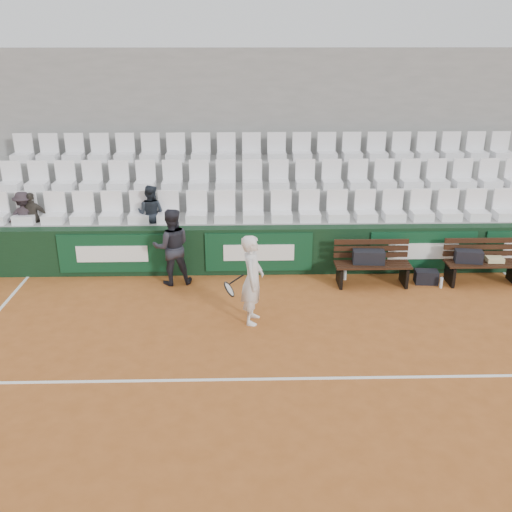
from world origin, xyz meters
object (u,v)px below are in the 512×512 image
Objects in this scene: sports_bag_right at (469,256)px; spectator_c at (149,193)px; spectator_a at (22,196)px; water_bottle_far at (441,283)px; ball_kid at (172,247)px; spectator_b at (30,197)px; sports_bag_left at (369,257)px; water_bottle_near at (345,274)px; bench_left at (372,274)px; sports_bag_ground at (426,277)px; bench_right at (482,273)px; tennis_player at (252,280)px.

spectator_c is at bearing 169.96° from sports_bag_right.
sports_bag_right is 9.23m from spectator_a.
spectator_c reaches higher than water_bottle_far.
ball_kid is 3.26m from spectator_b.
sports_bag_left reaches higher than water_bottle_near.
spectator_c is (-4.52, 1.19, 1.39)m from bench_left.
water_bottle_near is at bearing 166.23° from water_bottle_far.
sports_bag_right is 0.34× the size of ball_kid.
sports_bag_ground is 5.94m from spectator_c.
spectator_c is (-6.76, 1.17, 1.39)m from bench_right.
ball_kid is (-6.22, 0.17, 0.56)m from bench_right.
ball_kid is at bearing 177.32° from bench_left.
ball_kid is at bearing -178.79° from water_bottle_near.
sports_bag_right is 2.18× the size of water_bottle_near.
ball_kid is 1.41× the size of spectator_a.
bench_right is 6.19× the size of water_bottle_near.
bench_left is at bearing -177.68° from sports_bag_ground.
ball_kid is at bearing 178.47° from bench_right.
water_bottle_near is (-0.41, 0.22, -0.46)m from sports_bag_left.
tennis_player is (-4.66, -1.52, 0.57)m from bench_right.
spectator_c reaches higher than water_bottle_near.
bench_left is 1.00× the size of bench_right.
sports_bag_right is 4.62m from tennis_player.
tennis_player is 2.30m from ball_kid.
water_bottle_near is (-0.49, 0.26, -0.10)m from bench_left.
sports_bag_right is at bearing 1.46° from bench_left.
bench_left is at bearing 167.15° from ball_kid.
tennis_player is (-2.34, -1.54, 0.21)m from sports_bag_left.
spectator_c is at bearing 165.51° from sports_bag_left.
spectator_c is at bearing 176.41° from spectator_a.
bench_right is 2.42× the size of sports_bag_left.
sports_bag_left is 3.91m from ball_kid.
bench_right is 1.22× the size of spectator_c.
spectator_b is (-4.57, 2.69, 0.74)m from tennis_player.
water_bottle_near is at bearing 174.97° from bench_right.
sports_bag_right is 1.18× the size of sports_bag_ground.
sports_bag_ground is at bearing 0.09° from sports_bag_left.
sports_bag_right is 0.48× the size of spectator_a.
bench_right is at bearing -5.23° from sports_bag_right.
sports_bag_right is 2.40× the size of water_bottle_far.
spectator_a reaches higher than sports_bag_right.
sports_bag_ground is 1.85× the size of water_bottle_near.
water_bottle_far is (-0.88, -0.21, -0.11)m from bench_right.
sports_bag_left is 0.65m from water_bottle_near.
bench_right is (2.24, 0.02, 0.00)m from bench_left.
sports_bag_right reaches higher than bench_left.
water_bottle_near is at bearing 152.07° from sports_bag_left.
ball_kid is (-5.91, 0.14, 0.21)m from sports_bag_right.
sports_bag_ground is 8.50m from spectator_a.
sports_bag_left reaches higher than water_bottle_far.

